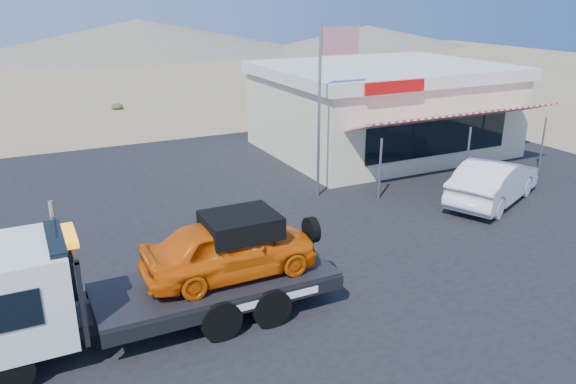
# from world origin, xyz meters

# --- Properties ---
(ground) EXTENTS (120.00, 120.00, 0.00)m
(ground) POSITION_xyz_m (0.00, 0.00, 0.00)
(ground) COLOR #937B53
(ground) RESTS_ON ground
(asphalt_lot) EXTENTS (32.00, 24.00, 0.02)m
(asphalt_lot) POSITION_xyz_m (2.00, 3.00, 0.01)
(asphalt_lot) COLOR black
(asphalt_lot) RESTS_ON ground
(tow_truck) EXTENTS (7.62, 2.26, 2.55)m
(tow_truck) POSITION_xyz_m (-2.57, -1.36, 1.37)
(tow_truck) COLOR black
(tow_truck) RESTS_ON asphalt_lot
(white_sedan) EXTENTS (4.94, 3.43, 1.54)m
(white_sedan) POSITION_xyz_m (9.84, 1.29, 0.79)
(white_sedan) COLOR silver
(white_sedan) RESTS_ON asphalt_lot
(jerky_store) EXTENTS (10.40, 9.97, 3.90)m
(jerky_store) POSITION_xyz_m (10.50, 8.97, 1.99)
(jerky_store) COLOR beige
(jerky_store) RESTS_ON asphalt_lot
(flagpole) EXTENTS (1.55, 0.10, 6.00)m
(flagpole) POSITION_xyz_m (4.93, 4.50, 3.76)
(flagpole) COLOR #99999E
(flagpole) RESTS_ON asphalt_lot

